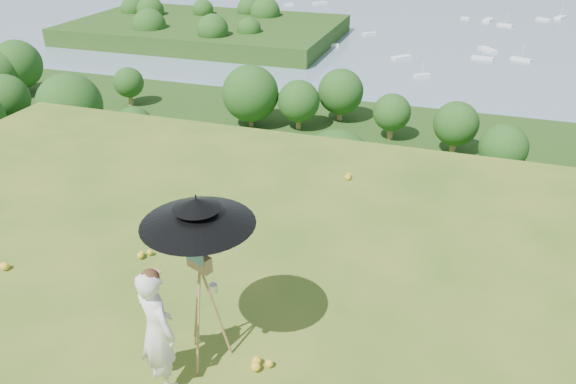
% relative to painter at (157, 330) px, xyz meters
% --- Properties ---
extents(ground, '(14.00, 14.00, 0.00)m').
position_rel_painter_xyz_m(ground, '(-1.34, 0.95, -0.79)').
color(ground, '#38621C').
rests_on(ground, ground).
extents(forest_slope, '(140.00, 56.00, 22.00)m').
position_rel_painter_xyz_m(forest_slope, '(-1.34, 35.95, -29.79)').
color(forest_slope, '#1D3E10').
rests_on(forest_slope, bay_water).
extents(shoreline_tier, '(170.00, 28.00, 8.00)m').
position_rel_painter_xyz_m(shoreline_tier, '(-1.34, 75.95, -36.79)').
color(shoreline_tier, '#6C6256').
rests_on(shoreline_tier, bay_water).
extents(bay_water, '(700.00, 700.00, 0.00)m').
position_rel_painter_xyz_m(bay_water, '(-1.34, 240.95, -34.79)').
color(bay_water, slate).
rests_on(bay_water, ground).
extents(peninsula, '(90.00, 60.00, 12.00)m').
position_rel_painter_xyz_m(peninsula, '(-76.34, 155.95, -29.79)').
color(peninsula, '#1D3E10').
rests_on(peninsula, bay_water).
extents(slope_trees, '(110.00, 50.00, 6.00)m').
position_rel_painter_xyz_m(slope_trees, '(-1.34, 35.95, -15.79)').
color(slope_trees, '#1B4414').
rests_on(slope_trees, forest_slope).
extents(harbor_town, '(110.00, 22.00, 5.00)m').
position_rel_painter_xyz_m(harbor_town, '(-1.34, 75.95, -30.29)').
color(harbor_town, silver).
rests_on(harbor_town, shoreline_tier).
extents(moored_boats, '(140.00, 140.00, 0.70)m').
position_rel_painter_xyz_m(moored_boats, '(-13.84, 161.95, -34.44)').
color(moored_boats, white).
rests_on(moored_boats, bay_water).
extents(wildflowers, '(10.00, 10.50, 0.12)m').
position_rel_painter_xyz_m(wildflowers, '(-1.34, 1.20, -0.73)').
color(wildflowers, yellow).
rests_on(wildflowers, ground).
extents(painter, '(0.69, 0.60, 1.59)m').
position_rel_painter_xyz_m(painter, '(0.00, 0.00, 0.00)').
color(painter, white).
rests_on(painter, ground).
extents(field_easel, '(0.82, 0.82, 1.66)m').
position_rel_painter_xyz_m(field_easel, '(0.32, 0.52, 0.04)').
color(field_easel, '#A47144').
rests_on(field_easel, ground).
extents(sun_umbrella, '(1.69, 1.69, 0.90)m').
position_rel_painter_xyz_m(sun_umbrella, '(0.33, 0.55, 1.03)').
color(sun_umbrella, black).
rests_on(sun_umbrella, field_easel).
extents(painter_cap, '(0.26, 0.29, 0.10)m').
position_rel_painter_xyz_m(painter_cap, '(0.00, 0.00, 0.75)').
color(painter_cap, pink).
rests_on(painter_cap, painter).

